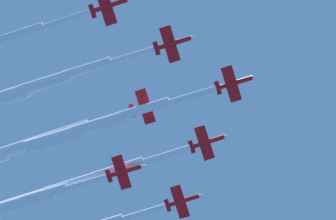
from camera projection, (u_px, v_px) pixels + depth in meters
name	position (u px, v px, depth m)	size (l,w,h in m)	color
jet_lead	(97.00, 125.00, 184.92)	(51.11, 31.62, 4.42)	red
jet_port_inner	(72.00, 185.00, 193.27)	(53.57, 31.95, 4.37)	red
jet_starboard_inner	(46.00, 83.00, 182.44)	(47.64, 29.66, 4.41)	red
jet_port_mid	(23.00, 147.00, 190.20)	(49.59, 29.64, 4.42)	red
jet_starboard_outer	(6.00, 207.00, 192.73)	(47.41, 29.33, 4.31)	red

